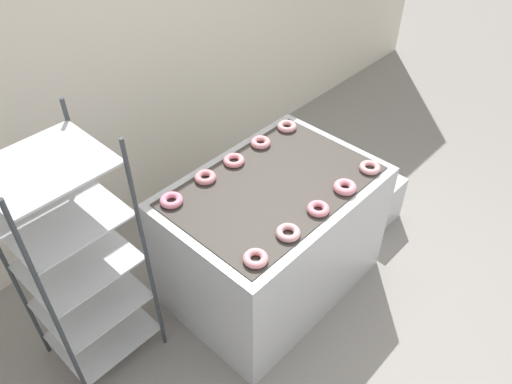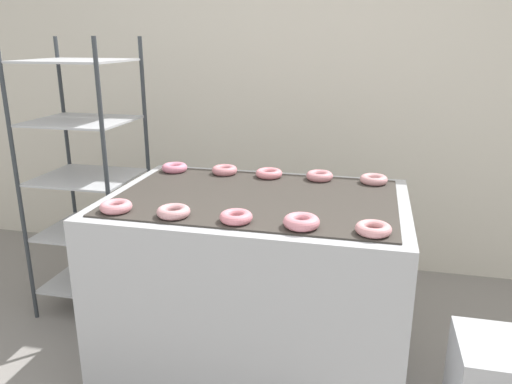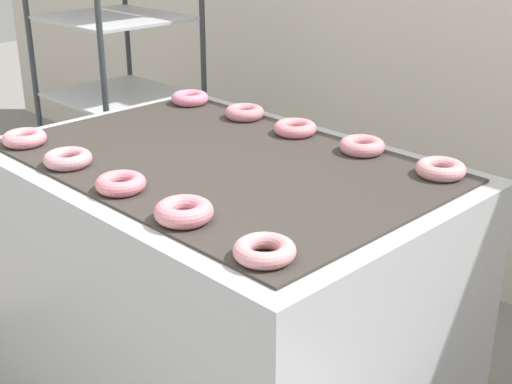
{
  "view_description": "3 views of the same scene",
  "coord_description": "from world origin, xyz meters",
  "views": [
    {
      "loc": [
        -1.78,
        -0.8,
        2.92
      ],
      "look_at": [
        0.0,
        0.87,
        0.79
      ],
      "focal_mm": 35.0,
      "sensor_mm": 36.0,
      "label": 1
    },
    {
      "loc": [
        0.5,
        -1.4,
        1.63
      ],
      "look_at": [
        0.0,
        0.72,
        0.95
      ],
      "focal_mm": 35.0,
      "sensor_mm": 36.0,
      "label": 2
    },
    {
      "loc": [
        1.47,
        -0.57,
        1.64
      ],
      "look_at": [
        0.0,
        0.87,
        0.79
      ],
      "focal_mm": 50.0,
      "sensor_mm": 36.0,
      "label": 3
    }
  ],
  "objects": [
    {
      "name": "wall_back",
      "position": [
        0.0,
        2.12,
        1.4
      ],
      "size": [
        8.0,
        0.05,
        2.8
      ],
      "color": "silver",
      "rests_on": "ground_plane"
    },
    {
      "name": "fryer_machine",
      "position": [
        0.0,
        0.72,
        0.47
      ],
      "size": [
        1.38,
        0.95,
        0.93
      ],
      "color": "#B7BABF",
      "rests_on": "ground_plane"
    },
    {
      "name": "baking_rack_cart",
      "position": [
        -1.14,
        1.15,
        0.83
      ],
      "size": [
        0.58,
        0.53,
        1.64
      ],
      "color": "#33383D",
      "rests_on": "ground_plane"
    },
    {
      "name": "donut_near_leftmost",
      "position": [
        -0.52,
        0.39,
        0.95
      ],
      "size": [
        0.13,
        0.13,
        0.04
      ],
      "primitive_type": "torus",
      "color": "pink",
      "rests_on": "fryer_machine"
    },
    {
      "name": "donut_near_left",
      "position": [
        -0.27,
        0.38,
        0.95
      ],
      "size": [
        0.14,
        0.14,
        0.04
      ],
      "primitive_type": "torus",
      "color": "#CF9296",
      "rests_on": "fryer_machine"
    },
    {
      "name": "donut_near_center",
      "position": [
        0.0,
        0.38,
        0.95
      ],
      "size": [
        0.13,
        0.13,
        0.04
      ],
      "primitive_type": "torus",
      "color": "pink",
      "rests_on": "fryer_machine"
    },
    {
      "name": "donut_near_right",
      "position": [
        0.26,
        0.38,
        0.96
      ],
      "size": [
        0.14,
        0.14,
        0.05
      ],
      "primitive_type": "torus",
      "color": "pink",
      "rests_on": "fryer_machine"
    },
    {
      "name": "donut_near_rightmost",
      "position": [
        0.53,
        0.38,
        0.95
      ],
      "size": [
        0.14,
        0.14,
        0.04
      ],
      "primitive_type": "torus",
      "color": "pink",
      "rests_on": "fryer_machine"
    },
    {
      "name": "donut_far_leftmost",
      "position": [
        -0.53,
        1.06,
        0.95
      ],
      "size": [
        0.14,
        0.14,
        0.04
      ],
      "primitive_type": "torus",
      "color": "pink",
      "rests_on": "fryer_machine"
    },
    {
      "name": "donut_far_left",
      "position": [
        -0.25,
        1.07,
        0.95
      ],
      "size": [
        0.14,
        0.14,
        0.04
      ],
      "primitive_type": "torus",
      "color": "#D4818A",
      "rests_on": "fryer_machine"
    },
    {
      "name": "donut_far_center",
      "position": [
        -0.01,
        1.06,
        0.95
      ],
      "size": [
        0.14,
        0.14,
        0.04
      ],
      "primitive_type": "torus",
      "color": "pink",
      "rests_on": "fryer_machine"
    },
    {
      "name": "donut_far_right",
      "position": [
        0.25,
        1.07,
        0.95
      ],
      "size": [
        0.14,
        0.14,
        0.04
      ],
      "primitive_type": "torus",
      "color": "pink",
      "rests_on": "fryer_machine"
    },
    {
      "name": "donut_far_rightmost",
      "position": [
        0.53,
        1.07,
        0.95
      ],
      "size": [
        0.14,
        0.14,
        0.04
      ],
      "primitive_type": "torus",
      "color": "pink",
      "rests_on": "fryer_machine"
    }
  ]
}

